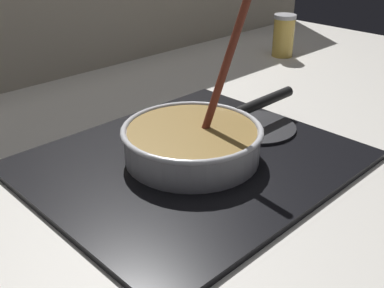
# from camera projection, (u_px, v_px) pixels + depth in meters

# --- Properties ---
(ground) EXTENTS (2.40, 1.60, 0.04)m
(ground) POSITION_uv_depth(u_px,v_px,m) (268.00, 215.00, 0.74)
(ground) COLOR beige
(hob_plate) EXTENTS (0.56, 0.48, 0.01)m
(hob_plate) POSITION_uv_depth(u_px,v_px,m) (192.00, 161.00, 0.85)
(hob_plate) COLOR black
(hob_plate) RESTS_ON ground
(burner_ring) EXTENTS (0.17, 0.17, 0.01)m
(burner_ring) POSITION_uv_depth(u_px,v_px,m) (192.00, 156.00, 0.85)
(burner_ring) COLOR #592D0C
(burner_ring) RESTS_ON hob_plate
(spare_burner) EXTENTS (0.17, 0.17, 0.01)m
(spare_burner) POSITION_uv_depth(u_px,v_px,m) (256.00, 127.00, 0.96)
(spare_burner) COLOR #262628
(spare_burner) RESTS_ON hob_plate
(cooking_pan) EXTENTS (0.42, 0.25, 0.31)m
(cooking_pan) POSITION_uv_depth(u_px,v_px,m) (193.00, 141.00, 0.83)
(cooking_pan) COLOR silver
(cooking_pan) RESTS_ON hob_plate
(condiment_jar) EXTENTS (0.07, 0.07, 0.13)m
(condiment_jar) POSITION_uv_depth(u_px,v_px,m) (284.00, 35.00, 1.45)
(condiment_jar) COLOR gold
(condiment_jar) RESTS_ON ground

